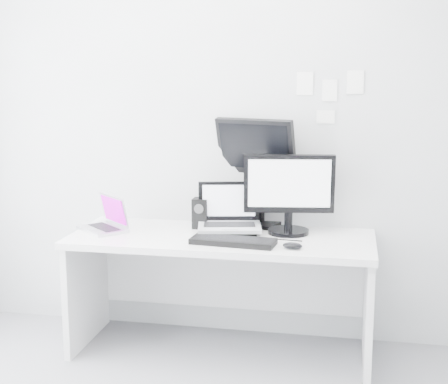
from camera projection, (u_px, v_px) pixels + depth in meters
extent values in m
plane|color=silver|center=(232.00, 127.00, 4.12)|extent=(3.60, 0.00, 3.60)
cube|color=white|center=(221.00, 294.00, 3.96)|extent=(1.80, 0.70, 0.73)
cube|color=silver|center=(102.00, 213.00, 4.00)|extent=(0.38, 0.37, 0.23)
cube|color=black|center=(201.00, 213.00, 4.07)|extent=(0.11, 0.11, 0.19)
cube|color=#B4B7BC|center=(229.00, 208.00, 3.92)|extent=(0.43, 0.36, 0.31)
cube|color=black|center=(257.00, 171.00, 4.10)|extent=(0.55, 0.33, 0.70)
cube|color=black|center=(289.00, 193.00, 3.91)|extent=(0.58, 0.33, 0.50)
cube|color=black|center=(233.00, 241.00, 3.71)|extent=(0.49, 0.22, 0.03)
ellipsoid|color=black|center=(292.00, 246.00, 3.61)|extent=(0.12, 0.08, 0.04)
cube|color=white|center=(305.00, 84.00, 3.98)|extent=(0.10, 0.00, 0.14)
cube|color=white|center=(330.00, 90.00, 3.96)|extent=(0.09, 0.00, 0.13)
cube|color=white|center=(355.00, 82.00, 3.92)|extent=(0.10, 0.00, 0.14)
cube|color=white|center=(326.00, 117.00, 3.99)|extent=(0.11, 0.00, 0.08)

